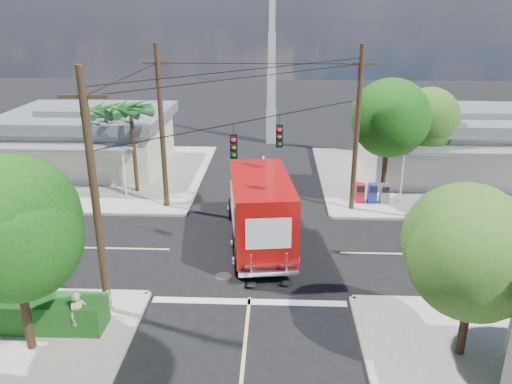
{
  "coord_description": "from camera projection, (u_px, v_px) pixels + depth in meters",
  "views": [
    {
      "loc": [
        0.96,
        -20.85,
        10.62
      ],
      "look_at": [
        0.0,
        2.0,
        2.2
      ],
      "focal_mm": 35.0,
      "sensor_mm": 36.0,
      "label": 1
    }
  ],
  "objects": [
    {
      "name": "tree_ne_back",
      "position": [
        424.0,
        123.0,
        29.82
      ],
      "size": [
        3.77,
        3.66,
        5.82
      ],
      "color": "#422D1C",
      "rests_on": "sidewalk_ne"
    },
    {
      "name": "hedge_sw",
      "position": [
        16.0,
        313.0,
        17.33
      ],
      "size": [
        6.2,
        1.2,
        1.1
      ],
      "primitive_type": "cube",
      "color": "#1A4B18",
      "rests_on": "sidewalk_sw"
    },
    {
      "name": "sidewalk_ne",
      "position": [
        426.0,
        178.0,
        33.0
      ],
      "size": [
        14.12,
        14.12,
        0.14
      ],
      "color": "gray",
      "rests_on": "ground"
    },
    {
      "name": "picket_fence",
      "position": [
        33.0,
        300.0,
        18.07
      ],
      "size": [
        5.94,
        0.06,
        1.0
      ],
      "color": "silver",
      "rests_on": "sidewalk_sw"
    },
    {
      "name": "delivery_truck",
      "position": [
        259.0,
        208.0,
        23.38
      ],
      "size": [
        3.57,
        8.5,
        3.57
      ],
      "color": "black",
      "rests_on": "ground"
    },
    {
      "name": "palm_nw_back",
      "position": [
        106.0,
        112.0,
        30.45
      ],
      "size": [
        3.01,
        3.08,
        5.19
      ],
      "color": "#422D1C",
      "rests_on": "sidewalk_nw"
    },
    {
      "name": "tree_ne_front",
      "position": [
        389.0,
        121.0,
        27.66
      ],
      "size": [
        4.21,
        4.14,
        6.66
      ],
      "color": "#422D1C",
      "rests_on": "sidewalk_ne"
    },
    {
      "name": "tree_se",
      "position": [
        479.0,
        245.0,
        14.79
      ],
      "size": [
        3.67,
        3.54,
        5.62
      ],
      "color": "#422D1C",
      "rests_on": "sidewalk_se"
    },
    {
      "name": "ground",
      "position": [
        254.0,
        251.0,
        23.25
      ],
      "size": [
        120.0,
        120.0,
        0.0
      ],
      "primitive_type": "plane",
      "color": "black",
      "rests_on": "ground"
    },
    {
      "name": "sidewalk_nw",
      "position": [
        102.0,
        174.0,
        33.86
      ],
      "size": [
        14.12,
        14.12,
        0.14
      ],
      "color": "gray",
      "rests_on": "ground"
    },
    {
      "name": "radio_tower",
      "position": [
        272.0,
        75.0,
        40.04
      ],
      "size": [
        0.8,
        0.8,
        17.0
      ],
      "color": "silver",
      "rests_on": "ground"
    },
    {
      "name": "building_nw",
      "position": [
        90.0,
        137.0,
        34.64
      ],
      "size": [
        10.8,
        10.2,
        4.3
      ],
      "color": "beige",
      "rests_on": "sidewalk_nw"
    },
    {
      "name": "parked_car",
      "position": [
        487.0,
        212.0,
        25.41
      ],
      "size": [
        6.51,
        3.52,
        1.73
      ],
      "primitive_type": "imported",
      "rotation": [
        0.0,
        0.0,
        1.68
      ],
      "color": "silver",
      "rests_on": "ground"
    },
    {
      "name": "utility_poles",
      "position": [
        222.0,
        145.0,
        23.2
      ],
      "size": [
        12.0,
        10.68,
        9.0
      ],
      "color": "#473321",
      "rests_on": "ground"
    },
    {
      "name": "building_ne",
      "position": [
        450.0,
        141.0,
        33.18
      ],
      "size": [
        11.8,
        10.2,
        4.5
      ],
      "color": "silver",
      "rests_on": "sidewalk_ne"
    },
    {
      "name": "pedestrian",
      "position": [
        79.0,
        315.0,
        16.73
      ],
      "size": [
        0.72,
        0.7,
        1.66
      ],
      "primitive_type": "imported",
      "rotation": [
        0.0,
        0.0,
        0.74
      ],
      "color": "#BEB6A3",
      "rests_on": "sidewalk_sw"
    },
    {
      "name": "vending_boxes",
      "position": [
        372.0,
        193.0,
        28.57
      ],
      "size": [
        1.9,
        0.5,
        1.1
      ],
      "color": "#B01620",
      "rests_on": "sidewalk_ne"
    },
    {
      "name": "tree_sw_front",
      "position": [
        10.0,
        232.0,
        14.96
      ],
      "size": [
        3.88,
        3.78,
        6.03
      ],
      "color": "#422D1C",
      "rests_on": "sidewalk_sw"
    },
    {
      "name": "road_markings",
      "position": [
        253.0,
        266.0,
        21.87
      ],
      "size": [
        32.0,
        32.0,
        0.01
      ],
      "color": "beige",
      "rests_on": "ground"
    },
    {
      "name": "palm_nw_front",
      "position": [
        131.0,
        111.0,
        28.84
      ],
      "size": [
        3.01,
        3.08,
        5.59
      ],
      "color": "#422D1C",
      "rests_on": "sidewalk_nw"
    }
  ]
}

